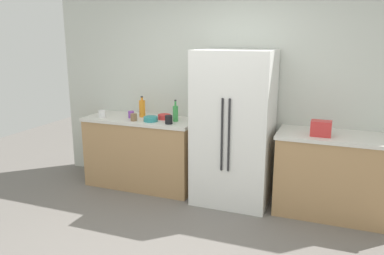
# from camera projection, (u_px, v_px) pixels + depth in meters

# --- Properties ---
(kitchen_back_panel) EXTENTS (4.84, 0.10, 2.64)m
(kitchen_back_panel) POSITION_uv_depth(u_px,v_px,m) (227.00, 89.00, 4.88)
(kitchen_back_panel) COLOR silver
(kitchen_back_panel) RESTS_ON ground_plane
(counter_left) EXTENTS (1.49, 0.63, 0.93)m
(counter_left) POSITION_uv_depth(u_px,v_px,m) (142.00, 152.00, 5.13)
(counter_left) COLOR tan
(counter_left) RESTS_ON ground_plane
(counter_right) EXTENTS (1.41, 0.63, 0.93)m
(counter_right) POSITION_uv_depth(u_px,v_px,m) (340.00, 176.00, 4.26)
(counter_right) COLOR tan
(counter_right) RESTS_ON ground_plane
(refrigerator) EXTENTS (0.90, 0.69, 1.83)m
(refrigerator) POSITION_uv_depth(u_px,v_px,m) (234.00, 128.00, 4.54)
(refrigerator) COLOR white
(refrigerator) RESTS_ON ground_plane
(toaster) EXTENTS (0.21, 0.15, 0.17)m
(toaster) POSITION_uv_depth(u_px,v_px,m) (321.00, 128.00, 4.11)
(toaster) COLOR red
(toaster) RESTS_ON counter_right
(bottle_a) EXTENTS (0.07, 0.07, 0.27)m
(bottle_a) POSITION_uv_depth(u_px,v_px,m) (175.00, 113.00, 4.80)
(bottle_a) COLOR green
(bottle_a) RESTS_ON counter_left
(bottle_b) EXTENTS (0.08, 0.08, 0.28)m
(bottle_b) POSITION_uv_depth(u_px,v_px,m) (142.00, 108.00, 5.06)
(bottle_b) COLOR orange
(bottle_b) RESTS_ON counter_left
(cup_a) EXTENTS (0.08, 0.08, 0.09)m
(cup_a) POSITION_uv_depth(u_px,v_px,m) (131.00, 114.00, 5.02)
(cup_a) COLOR purple
(cup_a) RESTS_ON counter_left
(cup_b) EXTENTS (0.09, 0.09, 0.11)m
(cup_b) POSITION_uv_depth(u_px,v_px,m) (169.00, 120.00, 4.68)
(cup_b) COLOR black
(cup_b) RESTS_ON counter_left
(cup_c) EXTENTS (0.09, 0.09, 0.09)m
(cup_c) POSITION_uv_depth(u_px,v_px,m) (102.00, 114.00, 5.05)
(cup_c) COLOR white
(cup_c) RESTS_ON counter_left
(cup_d) EXTENTS (0.08, 0.08, 0.09)m
(cup_d) POSITION_uv_depth(u_px,v_px,m) (134.00, 117.00, 4.85)
(cup_d) COLOR brown
(cup_d) RESTS_ON counter_left
(bowl_a) EXTENTS (0.16, 0.16, 0.06)m
(bowl_a) POSITION_uv_depth(u_px,v_px,m) (164.00, 117.00, 4.94)
(bowl_a) COLOR red
(bowl_a) RESTS_ON counter_left
(bowl_b) EXTENTS (0.18, 0.18, 0.06)m
(bowl_b) POSITION_uv_depth(u_px,v_px,m) (151.00, 119.00, 4.82)
(bowl_b) COLOR teal
(bowl_b) RESTS_ON counter_left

